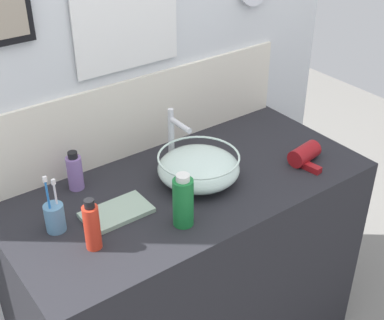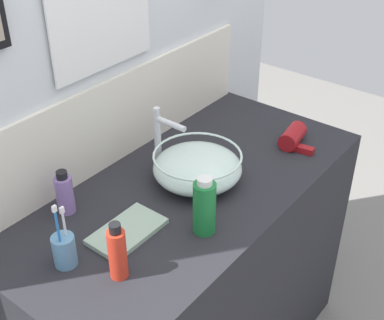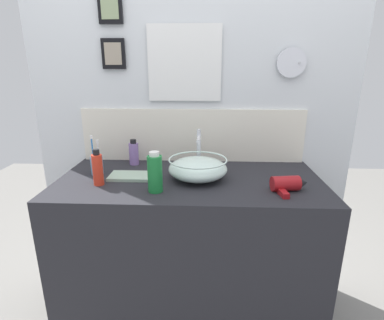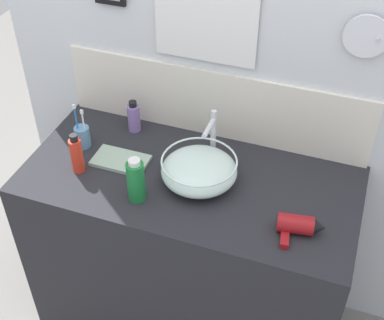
% 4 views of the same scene
% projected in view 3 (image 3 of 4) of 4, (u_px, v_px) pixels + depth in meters
% --- Properties ---
extents(vanity_counter, '(1.35, 0.63, 0.94)m').
position_uv_depth(vanity_counter, '(190.00, 257.00, 1.68)').
color(vanity_counter, '#232328').
rests_on(vanity_counter, ground).
extents(back_panel, '(1.89, 0.09, 2.54)m').
position_uv_depth(back_panel, '(192.00, 105.00, 1.77)').
color(back_panel, silver).
rests_on(back_panel, ground).
extents(glass_bowl_sink, '(0.30, 0.30, 0.11)m').
position_uv_depth(glass_bowl_sink, '(198.00, 168.00, 1.52)').
color(glass_bowl_sink, silver).
rests_on(glass_bowl_sink, vanity_counter).
extents(faucet, '(0.02, 0.13, 0.22)m').
position_uv_depth(faucet, '(199.00, 146.00, 1.65)').
color(faucet, silver).
rests_on(faucet, vanity_counter).
extents(hair_drier, '(0.18, 0.15, 0.07)m').
position_uv_depth(hair_drier, '(288.00, 184.00, 1.38)').
color(hair_drier, maroon).
rests_on(hair_drier, vanity_counter).
extents(toothbrush_cup, '(0.06, 0.06, 0.21)m').
position_uv_depth(toothbrush_cup, '(97.00, 165.00, 1.59)').
color(toothbrush_cup, '#598CB2').
rests_on(toothbrush_cup, vanity_counter).
extents(shampoo_bottle, '(0.07, 0.07, 0.19)m').
position_uv_depth(shampoo_bottle, '(155.00, 173.00, 1.35)').
color(shampoo_bottle, '#197233').
rests_on(shampoo_bottle, vanity_counter).
extents(spray_bottle, '(0.05, 0.05, 0.18)m').
position_uv_depth(spray_bottle, '(98.00, 169.00, 1.43)').
color(spray_bottle, red).
rests_on(spray_bottle, vanity_counter).
extents(soap_dispenser, '(0.06, 0.06, 0.15)m').
position_uv_depth(soap_dispenser, '(134.00, 153.00, 1.74)').
color(soap_dispenser, '#8C6BB2').
rests_on(soap_dispenser, vanity_counter).
extents(hand_towel, '(0.23, 0.13, 0.02)m').
position_uv_depth(hand_towel, '(132.00, 176.00, 1.55)').
color(hand_towel, '#99B29E').
rests_on(hand_towel, vanity_counter).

